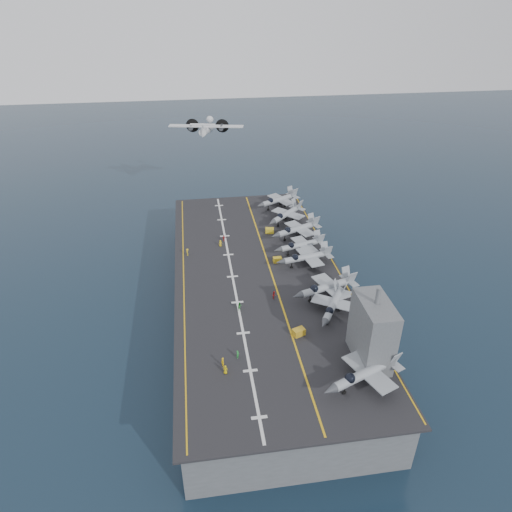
{
  "coord_description": "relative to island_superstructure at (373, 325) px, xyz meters",
  "views": [
    {
      "loc": [
        -13.43,
        -86.95,
        66.65
      ],
      "look_at": [
        0.0,
        4.0,
        13.0
      ],
      "focal_mm": 32.0,
      "sensor_mm": 36.0,
      "label": 1
    }
  ],
  "objects": [
    {
      "name": "fighter_jet_2",
      "position": [
        -2.46,
        13.44,
        -5.14
      ],
      "size": [
        14.87,
        16.31,
        4.72
      ],
      "primitive_type": null,
      "color": "gray",
      "rests_on": "flight_deck"
    },
    {
      "name": "crew_0",
      "position": [
        -25.25,
        0.01,
        -6.66
      ],
      "size": [
        1.12,
        0.84,
        1.69
      ],
      "primitive_type": "imported",
      "color": "#CBAF09",
      "rests_on": "flight_deck"
    },
    {
      "name": "fighter_jet_3",
      "position": [
        -2.02,
        19.32,
        -4.9
      ],
      "size": [
        17.31,
        14.12,
        5.19
      ],
      "primitive_type": null,
      "color": "gray",
      "rests_on": "flight_deck"
    },
    {
      "name": "fighter_jet_4",
      "position": [
        -3.19,
        32.38,
        -5.11
      ],
      "size": [
        15.29,
        11.71,
        4.77
      ],
      "primitive_type": null,
      "color": "gray",
      "rests_on": "flight_deck"
    },
    {
      "name": "island_superstructure",
      "position": [
        0.0,
        0.0,
        0.0
      ],
      "size": [
        5.0,
        10.0,
        15.0
      ],
      "primitive_type": null,
      "color": "#56595E",
      "rests_on": "flight_deck"
    },
    {
      "name": "landing_centerline",
      "position": [
        -21.0,
        30.0,
        -7.48
      ],
      "size": [
        0.5,
        90.0,
        0.02
      ],
      "primitive_type": "cube",
      "color": "silver",
      "rests_on": "flight_deck"
    },
    {
      "name": "crew_7",
      "position": [
        -13.16,
        20.32,
        -6.61
      ],
      "size": [
        0.9,
        1.18,
        1.77
      ],
      "primitive_type": "imported",
      "color": "#B21919",
      "rests_on": "flight_deck"
    },
    {
      "name": "crew_3",
      "position": [
        -30.89,
        41.18,
        -6.59
      ],
      "size": [
        0.85,
        1.17,
        1.81
      ],
      "primitive_type": "imported",
      "color": "yellow",
      "rests_on": "flight_deck"
    },
    {
      "name": "crew_1",
      "position": [
        -25.57,
        1.71,
        -6.55
      ],
      "size": [
        1.16,
        1.35,
        1.9
      ],
      "primitive_type": "imported",
      "color": "yellow",
      "rests_on": "flight_deck"
    },
    {
      "name": "fighter_jet_5",
      "position": [
        -2.98,
        38.47,
        -5.18
      ],
      "size": [
        15.22,
        12.07,
        4.64
      ],
      "primitive_type": null,
      "color": "#9299A1",
      "rests_on": "flight_deck"
    },
    {
      "name": "deck_edge_port",
      "position": [
        -32.0,
        30.0,
        -7.48
      ],
      "size": [
        0.25,
        90.0,
        0.02
      ],
      "primitive_type": "cube",
      "color": "gold",
      "rests_on": "flight_deck"
    },
    {
      "name": "crew_6",
      "position": [
        -22.76,
        3.41,
        -6.67
      ],
      "size": [
        1.1,
        1.19,
        1.65
      ],
      "primitive_type": "imported",
      "color": "green",
      "rests_on": "flight_deck"
    },
    {
      "name": "flight_deck",
      "position": [
        -15.0,
        30.0,
        -7.7
      ],
      "size": [
        38.0,
        92.0,
        0.4
      ],
      "primitive_type": "cube",
      "color": "black",
      "rests_on": "hull"
    },
    {
      "name": "hull",
      "position": [
        -15.0,
        30.0,
        -12.9
      ],
      "size": [
        36.0,
        90.0,
        10.0
      ],
      "primitive_type": "cube",
      "color": "#56595E",
      "rests_on": "ground"
    },
    {
      "name": "crew_4",
      "position": [
        -21.43,
        47.14,
        -6.6
      ],
      "size": [
        1.15,
        0.84,
        1.79
      ],
      "primitive_type": "imported",
      "color": "#B52326",
      "rests_on": "flight_deck"
    },
    {
      "name": "fighter_jet_7",
      "position": [
        -3.11,
        56.18,
        -5.03
      ],
      "size": [
        16.85,
        16.68,
        4.94
      ],
      "primitive_type": null,
      "color": "#959FA7",
      "rests_on": "flight_deck"
    },
    {
      "name": "crew_5",
      "position": [
        -22.55,
        44.69,
        -6.65
      ],
      "size": [
        1.21,
        1.04,
        1.7
      ],
      "primitive_type": "imported",
      "color": "yellow",
      "rests_on": "flight_deck"
    },
    {
      "name": "transport_plane",
      "position": [
        -22.8,
        90.14,
        9.97
      ],
      "size": [
        26.48,
        20.54,
        5.62
      ],
      "primitive_type": null,
      "color": "silver"
    },
    {
      "name": "tow_cart_a",
      "position": [
        -10.71,
        7.98,
        -6.82
      ],
      "size": [
        2.64,
        2.17,
        1.36
      ],
      "primitive_type": null,
      "color": "gold",
      "rests_on": "flight_deck"
    },
    {
      "name": "fighter_jet_8",
      "position": [
        -3.32,
        66.36,
        -5.01
      ],
      "size": [
        17.11,
        15.1,
        4.97
      ],
      "primitive_type": null,
      "color": "gray",
      "rests_on": "flight_deck"
    },
    {
      "name": "foul_line",
      "position": [
        -12.0,
        30.0,
        -7.48
      ],
      "size": [
        0.35,
        90.0,
        0.02
      ],
      "primitive_type": "cube",
      "color": "gold",
      "rests_on": "flight_deck"
    },
    {
      "name": "tow_cart_b",
      "position": [
        -9.69,
        34.86,
        -6.89
      ],
      "size": [
        2.07,
        1.36,
        1.23
      ],
      "primitive_type": null,
      "color": "gold",
      "rests_on": "flight_deck"
    },
    {
      "name": "tow_cart_c",
      "position": [
        -8.92,
        50.15,
        -6.83
      ],
      "size": [
        2.46,
        1.83,
        1.34
      ],
      "primitive_type": null,
      "color": "gold",
      "rests_on": "flight_deck"
    },
    {
      "name": "crew_2",
      "position": [
        -20.78,
        17.34,
        -6.59
      ],
      "size": [
        1.31,
        1.19,
        1.82
      ],
      "primitive_type": "imported",
      "color": "#23882A",
      "rests_on": "flight_deck"
    },
    {
      "name": "fighter_jet_6",
      "position": [
        -2.15,
        46.69,
        -4.99
      ],
      "size": [
        17.14,
        14.68,
        5.03
      ],
      "primitive_type": null,
      "color": "#999FA8",
      "rests_on": "flight_deck"
    },
    {
      "name": "ground",
      "position": [
        -15.0,
        30.0,
        -17.9
      ],
      "size": [
        500.0,
        500.0,
        0.0
      ],
      "primitive_type": "plane",
      "color": "#142135",
      "rests_on": "ground"
    },
    {
      "name": "fighter_jet_0",
      "position": [
        -2.9,
        -5.76,
        -4.92
      ],
      "size": [
        17.5,
        14.77,
        5.16
      ],
      "primitive_type": null,
      "color": "gray",
      "rests_on": "flight_deck"
    },
    {
      "name": "deck_edge_stbd",
      "position": [
        3.5,
        30.0,
        -7.48
      ],
      "size": [
        0.25,
        90.0,
        0.02
      ],
      "primitive_type": "cube",
      "color": "gold",
      "rests_on": "flight_deck"
    }
  ]
}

